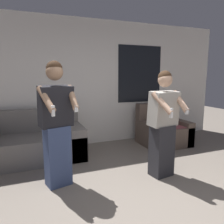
{
  "coord_description": "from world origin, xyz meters",
  "views": [
    {
      "loc": [
        -1.25,
        -1.7,
        1.54
      ],
      "look_at": [
        -0.14,
        1.12,
        1.02
      ],
      "focal_mm": 35.0,
      "sensor_mm": 36.0,
      "label": 1
    }
  ],
  "objects_px": {
    "person_left": "(57,124)",
    "person_right": "(163,125)",
    "couch": "(35,143)",
    "armchair": "(163,130)"
  },
  "relations": [
    {
      "from": "person_left",
      "to": "person_right",
      "type": "height_order",
      "value": "person_left"
    },
    {
      "from": "couch",
      "to": "armchair",
      "type": "bearing_deg",
      "value": -2.61
    },
    {
      "from": "person_left",
      "to": "person_right",
      "type": "distance_m",
      "value": 1.54
    },
    {
      "from": "armchair",
      "to": "person_right",
      "type": "xyz_separation_m",
      "value": [
        -0.92,
        -1.32,
        0.5
      ]
    },
    {
      "from": "armchair",
      "to": "person_right",
      "type": "bearing_deg",
      "value": -124.68
    },
    {
      "from": "person_right",
      "to": "couch",
      "type": "bearing_deg",
      "value": 140.83
    },
    {
      "from": "person_left",
      "to": "armchair",
      "type": "bearing_deg",
      "value": 23.24
    },
    {
      "from": "couch",
      "to": "armchair",
      "type": "xyz_separation_m",
      "value": [
        2.69,
        -0.12,
        0.0
      ]
    },
    {
      "from": "couch",
      "to": "person_right",
      "type": "bearing_deg",
      "value": -39.17
    },
    {
      "from": "couch",
      "to": "person_left",
      "type": "distance_m",
      "value": 1.33
    }
  ]
}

